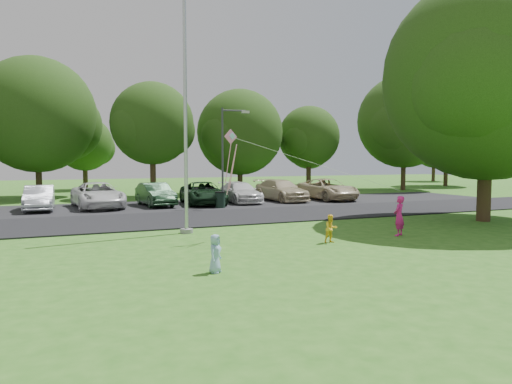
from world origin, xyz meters
name	(u,v)px	position (x,y,z in m)	size (l,w,h in m)	color
ground	(333,249)	(0.00, 0.00, 0.00)	(120.00, 120.00, 0.00)	#2F6A1B
park_road	(235,216)	(0.00, 9.00, 0.03)	(60.00, 6.00, 0.06)	black
parking_strip	(200,205)	(0.00, 15.50, 0.03)	(42.00, 7.00, 0.06)	black
flagpole	(185,125)	(-3.50, 5.00, 4.17)	(0.50, 0.50, 10.00)	#B7BABF
street_lamp	(226,148)	(0.92, 12.96, 3.52)	(1.64, 0.46, 5.86)	#3F3F44
trash_can	(220,200)	(0.53, 13.00, 0.50)	(0.63, 0.63, 1.00)	black
big_tree	(488,83)	(10.04, 2.97, 6.36)	(9.92, 9.41, 11.31)	#332316
tree_row	(189,125)	(1.59, 24.23, 5.71)	(64.35, 11.94, 10.88)	#332316
horizon_trees	(189,146)	(4.06, 33.88, 4.30)	(77.46, 7.20, 7.02)	#332316
parked_cars	(211,193)	(0.75, 15.50, 0.78)	(20.44, 5.92, 1.49)	#B2B7BF
woman	(399,216)	(3.69, 1.27, 0.75)	(0.55, 0.36, 1.50)	#DB1D80
child_yellow	(331,229)	(0.55, 1.00, 0.49)	(0.47, 0.37, 0.98)	yellow
child_blue	(215,254)	(-4.39, -1.45, 0.49)	(0.48, 0.31, 0.98)	#8CB8D7
kite	(237,151)	(-2.26, 2.71, 3.15)	(6.41, 1.73, 2.30)	pink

